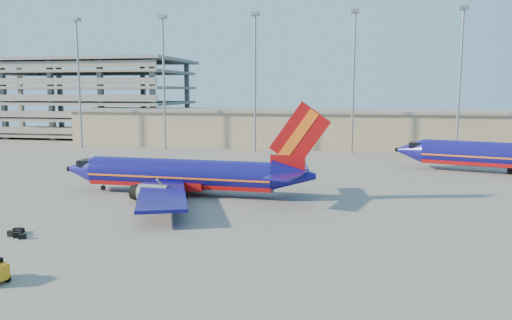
{
  "coord_description": "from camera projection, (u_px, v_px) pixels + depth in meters",
  "views": [
    {
      "loc": [
        15.57,
        -56.33,
        12.85
      ],
      "look_at": [
        3.18,
        5.88,
        4.0
      ],
      "focal_mm": 35.0,
      "sensor_mm": 36.0,
      "label": 1
    }
  ],
  "objects": [
    {
      "name": "light_mast_row",
      "position": [
        304.0,
        67.0,
        100.8
      ],
      "size": [
        101.6,
        1.6,
        28.65
      ],
      "color": "gray",
      "rests_on": "ground"
    },
    {
      "name": "ground",
      "position": [
        220.0,
        199.0,
        59.51
      ],
      "size": [
        220.0,
        220.0,
        0.0
      ],
      "primitive_type": "plane",
      "color": "slate",
      "rests_on": "ground"
    },
    {
      "name": "parking_garage",
      "position": [
        78.0,
        95.0,
        141.8
      ],
      "size": [
        62.0,
        32.0,
        21.4
      ],
      "color": "slate",
      "rests_on": "ground"
    },
    {
      "name": "aircraft_main",
      "position": [
        187.0,
        175.0,
        61.64
      ],
      "size": [
        34.42,
        33.08,
        11.65
      ],
      "rotation": [
        0.0,
        0.0,
        -0.05
      ],
      "color": "navy",
      "rests_on": "ground"
    },
    {
      "name": "luggage_pile",
      "position": [
        18.0,
        233.0,
        44.44
      ],
      "size": [
        2.22,
        2.34,
        0.54
      ],
      "color": "black",
      "rests_on": "ground"
    },
    {
      "name": "terminal_building",
      "position": [
        330.0,
        128.0,
        113.31
      ],
      "size": [
        122.0,
        16.0,
        8.5
      ],
      "color": "gray",
      "rests_on": "ground"
    }
  ]
}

